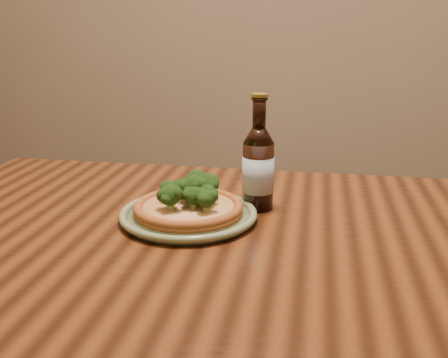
% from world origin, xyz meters
% --- Properties ---
extents(table, '(1.60, 0.90, 0.75)m').
position_xyz_m(table, '(0.00, 0.10, 0.66)').
color(table, '#4D2610').
rests_on(table, ground).
extents(plate, '(0.26, 0.26, 0.02)m').
position_xyz_m(plate, '(-0.24, 0.19, 0.76)').
color(plate, '#6F7E57').
rests_on(plate, table).
extents(pizza, '(0.20, 0.20, 0.07)m').
position_xyz_m(pizza, '(-0.23, 0.20, 0.78)').
color(pizza, brown).
rests_on(pizza, plate).
extents(beer_bottle, '(0.06, 0.06, 0.23)m').
position_xyz_m(beer_bottle, '(-0.12, 0.28, 0.83)').
color(beer_bottle, black).
rests_on(beer_bottle, table).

